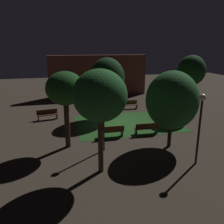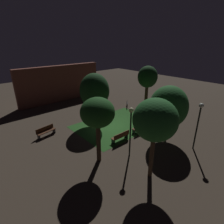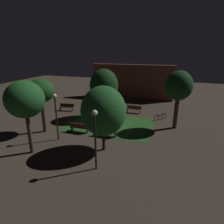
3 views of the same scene
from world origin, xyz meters
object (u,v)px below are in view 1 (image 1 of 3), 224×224
(bench_lawn_edge, at_px, (147,128))
(bench_corner, at_px, (129,104))
(lamp_post_plaza_west, at_px, (201,117))
(lamp_post_path_center, at_px, (103,108))
(tree_right_canopy, at_px, (191,71))
(bench_back_row, at_px, (47,114))
(bench_near_trees, at_px, (111,131))
(bicycle, at_px, (164,107))
(tree_tall_center, at_px, (65,89))
(tree_back_left, at_px, (107,79))
(tree_lawn_side, at_px, (100,96))
(tree_back_right, at_px, (172,100))

(bench_lawn_edge, relative_size, bench_corner, 1.00)
(lamp_post_plaza_west, bearing_deg, lamp_post_path_center, 148.45)
(bench_lawn_edge, distance_m, tree_right_canopy, 7.71)
(bench_back_row, xyz_separation_m, tree_right_canopy, (12.90, -1.58, 3.61))
(bench_near_trees, height_order, bicycle, bicycle)
(tree_tall_center, bearing_deg, tree_back_left, 55.35)
(bench_back_row, xyz_separation_m, tree_lawn_side, (2.94, -9.85, 3.56))
(bench_back_row, bearing_deg, tree_back_left, -7.95)
(tree_back_left, distance_m, tree_right_canopy, 7.70)
(bench_back_row, relative_size, tree_tall_center, 0.38)
(bench_near_trees, distance_m, tree_back_left, 5.62)
(tree_right_canopy, bearing_deg, bench_near_trees, -155.41)
(bench_near_trees, relative_size, bench_lawn_edge, 0.99)
(bench_lawn_edge, bearing_deg, lamp_post_path_center, -151.53)
(tree_back_left, xyz_separation_m, lamp_post_plaza_west, (3.00, -9.52, -0.79))
(tree_lawn_side, height_order, lamp_post_plaza_west, tree_lawn_side)
(bench_back_row, bearing_deg, tree_lawn_side, -73.39)
(tree_right_canopy, height_order, lamp_post_path_center, tree_right_canopy)
(tree_back_right, bearing_deg, tree_lawn_side, -157.22)
(tree_right_canopy, bearing_deg, bicycle, 128.54)
(tree_tall_center, bearing_deg, bench_near_trees, 15.90)
(bench_corner, distance_m, bicycle, 3.57)
(bench_lawn_edge, height_order, tree_tall_center, tree_tall_center)
(tree_back_right, relative_size, lamp_post_path_center, 1.24)
(bench_back_row, distance_m, tree_tall_center, 7.25)
(bench_near_trees, height_order, lamp_post_path_center, lamp_post_path_center)
(tree_tall_center, bearing_deg, bench_lawn_edge, 8.68)
(tree_tall_center, distance_m, tree_back_left, 6.75)
(tree_back_left, relative_size, tree_lawn_side, 1.00)
(tree_tall_center, distance_m, lamp_post_path_center, 2.63)
(bench_corner, bearing_deg, tree_back_right, -91.56)
(bench_near_trees, relative_size, tree_right_canopy, 0.33)
(lamp_post_plaza_west, distance_m, bicycle, 11.30)
(tree_lawn_side, distance_m, lamp_post_path_center, 2.86)
(tree_tall_center, distance_m, bicycle, 12.43)
(bicycle, bearing_deg, bench_corner, 155.63)
(bench_corner, relative_size, bicycle, 1.45)
(bench_back_row, distance_m, tree_back_right, 11.37)
(tree_back_left, xyz_separation_m, bicycle, (6.10, 1.08, -3.20))
(tree_back_left, xyz_separation_m, lamp_post_path_center, (-1.68, -6.65, -0.79))
(tree_back_left, xyz_separation_m, tree_lawn_side, (-2.34, -9.11, 0.50))
(bench_back_row, height_order, lamp_post_plaza_west, lamp_post_plaza_west)
(tree_tall_center, distance_m, tree_lawn_side, 3.87)
(tree_tall_center, xyz_separation_m, tree_right_canopy, (11.46, 4.71, 0.29))
(bench_corner, distance_m, tree_lawn_side, 13.25)
(lamp_post_path_center, bearing_deg, tree_tall_center, 152.96)
(bench_corner, distance_m, tree_back_right, 9.94)
(tree_back_left, relative_size, tree_back_right, 1.09)
(lamp_post_plaza_west, bearing_deg, tree_back_right, 99.32)
(bench_corner, xyz_separation_m, tree_lawn_side, (-5.19, -11.66, 3.56))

